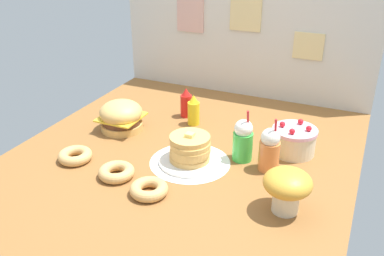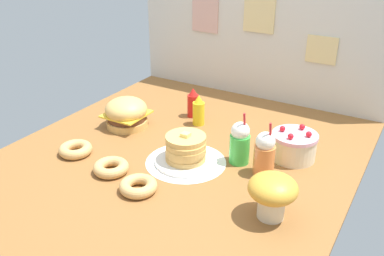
% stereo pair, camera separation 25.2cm
% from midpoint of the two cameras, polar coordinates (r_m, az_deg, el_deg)
% --- Properties ---
extents(ground_plane, '(1.91, 2.17, 0.02)m').
position_cam_midpoint_polar(ground_plane, '(2.46, -4.35, -4.06)').
color(ground_plane, brown).
extents(back_wall, '(1.91, 0.04, 0.82)m').
position_cam_midpoint_polar(back_wall, '(3.23, 4.60, 11.43)').
color(back_wall, beige).
rests_on(back_wall, ground_plane).
extents(doily_mat, '(0.45, 0.45, 0.00)m').
position_cam_midpoint_polar(doily_mat, '(2.39, -3.30, -4.66)').
color(doily_mat, white).
rests_on(doily_mat, ground_plane).
extents(burger, '(0.27, 0.27, 0.20)m').
position_cam_midpoint_polar(burger, '(2.78, -12.00, 1.49)').
color(burger, '#DBA859').
rests_on(burger, ground_plane).
extents(pancake_stack, '(0.35, 0.35, 0.18)m').
position_cam_midpoint_polar(pancake_stack, '(2.36, -3.34, -3.13)').
color(pancake_stack, white).
rests_on(pancake_stack, doily_mat).
extents(layer_cake, '(0.26, 0.26, 0.19)m').
position_cam_midpoint_polar(layer_cake, '(2.49, 10.65, -1.72)').
color(layer_cake, beige).
rests_on(layer_cake, ground_plane).
extents(ketchup_bottle, '(0.08, 0.08, 0.21)m').
position_cam_midpoint_polar(ketchup_bottle, '(2.92, -3.27, 3.25)').
color(ketchup_bottle, red).
rests_on(ketchup_bottle, ground_plane).
extents(mustard_bottle, '(0.08, 0.08, 0.21)m').
position_cam_midpoint_polar(mustard_bottle, '(2.80, -2.37, 2.25)').
color(mustard_bottle, yellow).
rests_on(mustard_bottle, ground_plane).
extents(cream_soda_cup, '(0.11, 0.11, 0.31)m').
position_cam_midpoint_polar(cream_soda_cup, '(2.37, 3.80, -1.72)').
color(cream_soda_cup, green).
rests_on(cream_soda_cup, ground_plane).
extents(orange_float_cup, '(0.11, 0.11, 0.31)m').
position_cam_midpoint_polar(orange_float_cup, '(2.29, 7.21, -2.95)').
color(orange_float_cup, orange).
rests_on(orange_float_cup, ground_plane).
extents(donut_pink_glaze, '(0.19, 0.19, 0.06)m').
position_cam_midpoint_polar(donut_pink_glaze, '(2.52, -18.13, -3.58)').
color(donut_pink_glaze, tan).
rests_on(donut_pink_glaze, ground_plane).
extents(donut_chocolate, '(0.19, 0.19, 0.06)m').
position_cam_midpoint_polar(donut_chocolate, '(2.31, -13.17, -5.79)').
color(donut_chocolate, tan).
rests_on(donut_chocolate, ground_plane).
extents(donut_vanilla, '(0.19, 0.19, 0.06)m').
position_cam_midpoint_polar(donut_vanilla, '(2.14, -9.17, -8.12)').
color(donut_vanilla, tan).
rests_on(donut_vanilla, ground_plane).
extents(mushroom_stool, '(0.23, 0.23, 0.22)m').
position_cam_midpoint_polar(mushroom_stool, '(1.97, 9.02, -7.83)').
color(mushroom_stool, beige).
rests_on(mushroom_stool, ground_plane).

